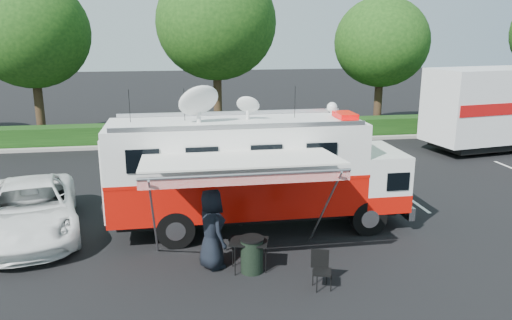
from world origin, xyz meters
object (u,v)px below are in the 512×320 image
(white_suv, at_px, (33,234))
(folding_table, at_px, (249,242))
(command_truck, at_px, (256,170))
(trash_bin, at_px, (252,255))

(white_suv, bearing_deg, folding_table, -40.98)
(white_suv, xyz_separation_m, folding_table, (5.69, -3.14, 0.71))
(command_truck, bearing_deg, folding_table, -103.15)
(folding_table, xyz_separation_m, trash_bin, (0.05, -0.10, -0.27))
(command_truck, relative_size, trash_bin, 9.72)
(command_truck, xyz_separation_m, white_suv, (-6.30, 0.55, -1.73))
(white_suv, distance_m, folding_table, 6.54)
(folding_table, distance_m, trash_bin, 0.30)
(command_truck, bearing_deg, trash_bin, -101.58)
(command_truck, height_order, trash_bin, command_truck)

